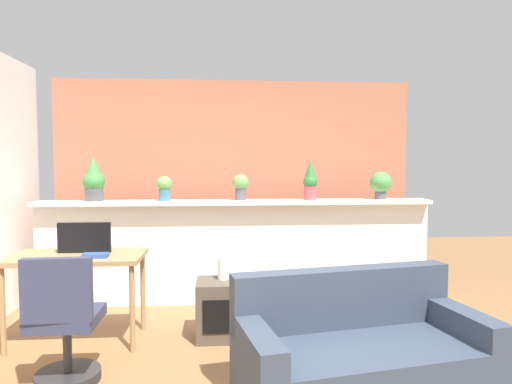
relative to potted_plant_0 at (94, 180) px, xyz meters
name	(u,v)px	position (x,y,z in m)	size (l,w,h in m)	color
divider_wall	(237,253)	(1.50, 0.03, -0.81)	(4.21, 0.16, 1.08)	white
plant_shelf	(237,202)	(1.50, -0.01, -0.25)	(4.21, 0.32, 0.04)	white
brick_wall_behind	(235,185)	(1.50, 0.63, -0.10)	(4.21, 0.10, 2.50)	#AD664C
potted_plant_0	(94,180)	(0.00, 0.00, 0.00)	(0.23, 0.23, 0.46)	#4C4C51
potted_plant_1	(164,187)	(0.74, -0.04, -0.08)	(0.16, 0.16, 0.26)	#386B84
potted_plant_2	(241,185)	(1.54, -0.01, -0.07)	(0.17, 0.17, 0.28)	#4C4C51
potted_plant_3	(310,181)	(2.30, 0.00, -0.02)	(0.16, 0.16, 0.43)	#B7474C
potted_plant_4	(381,184)	(3.09, 0.01, -0.05)	(0.23, 0.23, 0.30)	#4C4C51
desk	(77,264)	(0.12, -0.99, -0.68)	(1.10, 0.60, 0.75)	#99754C
tv_monitor	(84,238)	(0.16, -0.91, -0.47)	(0.44, 0.04, 0.26)	black
office_chair	(64,330)	(0.26, -1.77, -0.96)	(0.45, 0.45, 0.91)	#262628
side_cube_shelf	(220,309)	(1.31, -0.99, -1.10)	(0.40, 0.41, 0.50)	#4C4238
vase_on_shelf	(223,268)	(1.35, -0.94, -0.75)	(0.10, 0.10, 0.19)	silver
book_on_desk	(96,255)	(0.31, -1.13, -0.58)	(0.20, 0.10, 0.04)	#2D4C8C
couch	(360,357)	(2.21, -2.12, -1.06)	(1.67, 1.04, 0.80)	#333D4C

